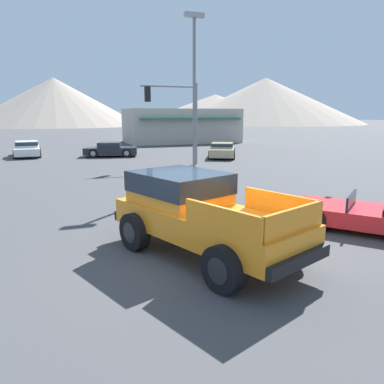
# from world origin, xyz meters

# --- Properties ---
(ground_plane) EXTENTS (320.00, 320.00, 0.00)m
(ground_plane) POSITION_xyz_m (0.00, 0.00, 0.00)
(ground_plane) COLOR #424244
(orange_pickup_truck) EXTENTS (3.64, 5.43, 1.89)m
(orange_pickup_truck) POSITION_xyz_m (0.10, -0.04, 1.08)
(orange_pickup_truck) COLOR orange
(orange_pickup_truck) RESTS_ON ground_plane
(red_convertible_car) EXTENTS (4.00, 4.30, 1.03)m
(red_convertible_car) POSITION_xyz_m (5.34, -0.01, 0.41)
(red_convertible_car) COLOR red
(red_convertible_car) RESTS_ON ground_plane
(parked_car_tan) EXTENTS (3.43, 4.53, 1.13)m
(parked_car_tan) POSITION_xyz_m (8.91, 18.08, 0.58)
(parked_car_tan) COLOR tan
(parked_car_tan) RESTS_ON ground_plane
(parked_car_white) EXTENTS (2.11, 4.60, 1.20)m
(parked_car_white) POSITION_xyz_m (-5.17, 23.93, 0.62)
(parked_car_white) COLOR white
(parked_car_white) RESTS_ON ground_plane
(parked_car_dark) EXTENTS (4.33, 2.65, 1.10)m
(parked_car_dark) POSITION_xyz_m (0.97, 21.68, 0.57)
(parked_car_dark) COLOR #232328
(parked_car_dark) RESTS_ON ground_plane
(traffic_light_main) EXTENTS (3.70, 0.38, 5.20)m
(traffic_light_main) POSITION_xyz_m (4.23, 15.14, 3.65)
(traffic_light_main) COLOR slate
(traffic_light_main) RESTS_ON ground_plane
(street_lamp_post) EXTENTS (0.90, 0.24, 7.63)m
(street_lamp_post) POSITION_xyz_m (3.14, 8.50, 4.59)
(street_lamp_post) COLOR slate
(street_lamp_post) RESTS_ON ground_plane
(storefront_building) EXTENTS (12.59, 7.96, 3.83)m
(storefront_building) POSITION_xyz_m (10.84, 34.25, 1.92)
(storefront_building) COLOR #BCB2A3
(storefront_building) RESTS_ON ground_plane
(distant_mountain_range) EXTENTS (124.23, 72.86, 15.16)m
(distant_mountain_range) POSITION_xyz_m (45.29, 109.52, 6.68)
(distant_mountain_range) COLOR gray
(distant_mountain_range) RESTS_ON ground_plane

